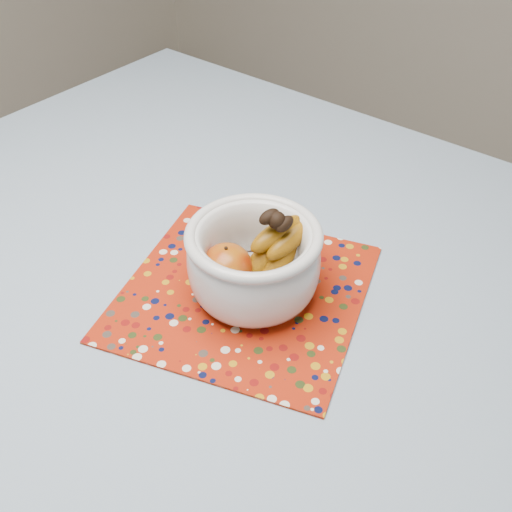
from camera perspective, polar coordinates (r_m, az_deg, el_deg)
name	(u,v)px	position (r m, az deg, el deg)	size (l,w,h in m)	color
table	(173,322)	(0.98, -7.95, -6.24)	(1.20, 1.20, 0.75)	brown
tablecloth	(168,285)	(0.92, -8.41, -2.74)	(1.32, 1.32, 0.01)	slate
placemat	(244,292)	(0.89, -1.19, -3.43)	(0.34, 0.34, 0.00)	#971D08
fruit_bowl	(257,258)	(0.84, 0.13, -0.15)	(0.19, 0.19, 0.15)	silver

